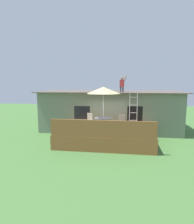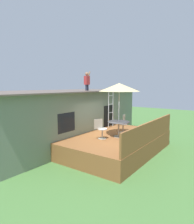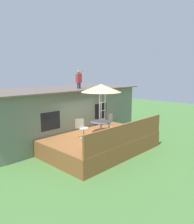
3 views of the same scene
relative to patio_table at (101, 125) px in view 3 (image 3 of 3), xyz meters
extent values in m
plane|color=#477538|center=(0.12, 0.19, -1.39)|extent=(40.00, 40.00, 0.00)
cube|color=slate|center=(0.12, 3.79, 0.06)|extent=(10.00, 4.00, 2.88)
cube|color=#66564C|center=(0.12, 3.79, 1.53)|extent=(10.50, 4.50, 0.06)
cube|color=black|center=(-1.66, 1.80, 0.16)|extent=(1.10, 0.03, 0.90)
cube|color=black|center=(1.90, 1.80, -0.34)|extent=(1.00, 0.03, 2.00)
cube|color=brown|center=(0.12, 0.19, -0.99)|extent=(5.53, 3.53, 0.80)
cube|color=brown|center=(0.12, -1.53, -0.14)|extent=(5.43, 0.08, 0.90)
cylinder|color=#A59E8C|center=(0.00, 0.00, -0.57)|extent=(0.48, 0.48, 0.03)
cylinder|color=#A59E8C|center=(0.00, 0.00, -0.22)|extent=(0.07, 0.07, 0.71)
cylinder|color=#4C4C51|center=(0.00, 0.00, 0.14)|extent=(1.04, 1.04, 0.03)
cylinder|color=silver|center=(0.00, 0.00, 0.61)|extent=(0.04, 0.04, 2.40)
cone|color=beige|center=(0.00, 0.00, 1.76)|extent=(1.90, 1.90, 0.38)
cylinder|color=silver|center=(1.54, 1.55, 0.51)|extent=(0.04, 0.04, 2.20)
cylinder|color=silver|center=(2.02, 1.55, 0.51)|extent=(0.04, 0.04, 2.20)
cylinder|color=silver|center=(1.78, 1.55, -0.24)|extent=(0.48, 0.03, 0.03)
cylinder|color=silver|center=(1.78, 1.55, 0.26)|extent=(0.48, 0.03, 0.03)
cylinder|color=silver|center=(1.78, 1.55, 0.76)|extent=(0.48, 0.03, 0.03)
cylinder|color=silver|center=(1.78, 1.55, 1.26)|extent=(0.48, 0.03, 0.03)
cylinder|color=#33384C|center=(0.92, 2.71, 1.73)|extent=(0.10, 0.10, 0.34)
cylinder|color=#33384C|center=(1.08, 2.71, 1.73)|extent=(0.10, 0.10, 0.34)
cube|color=#B73333|center=(1.00, 2.71, 2.15)|extent=(0.32, 0.20, 0.50)
sphere|color=#997051|center=(1.00, 2.71, 2.51)|extent=(0.20, 0.20, 0.20)
cylinder|color=#997051|center=(1.18, 2.71, 2.45)|extent=(0.26, 0.08, 0.44)
cylinder|color=#A59E8C|center=(-0.73, 0.45, -0.58)|extent=(0.40, 0.40, 0.02)
cylinder|color=#A59E8C|center=(-0.73, 0.45, -0.36)|extent=(0.06, 0.06, 0.44)
cylinder|color=silver|center=(-0.73, 0.45, -0.13)|extent=(0.44, 0.44, 0.04)
cube|color=#A59E8C|center=(-0.90, 0.56, 0.11)|extent=(0.36, 0.24, 0.44)
cylinder|color=#A59E8C|center=(0.88, 0.24, -0.58)|extent=(0.40, 0.40, 0.02)
cylinder|color=#A59E8C|center=(0.88, 0.24, -0.36)|extent=(0.06, 0.06, 0.44)
cylinder|color=silver|center=(0.88, 0.24, -0.13)|extent=(0.44, 0.44, 0.04)
cube|color=#A59E8C|center=(1.07, 0.29, 0.11)|extent=(0.40, 0.14, 0.44)
camera|label=1|loc=(1.20, -11.02, 2.17)|focal=30.99mm
camera|label=2|loc=(-8.16, -4.58, 1.84)|focal=32.10mm
camera|label=3|loc=(-7.63, -7.05, 2.51)|focal=35.38mm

